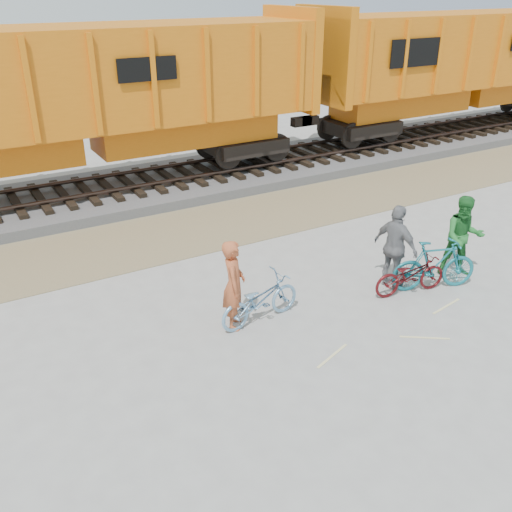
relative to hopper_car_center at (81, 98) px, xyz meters
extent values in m
plane|color=#9E9E99|center=(2.39, -9.00, -3.01)|extent=(120.00, 120.00, 0.00)
cube|color=#897855|center=(2.39, -3.50, -3.00)|extent=(120.00, 3.00, 0.02)
cube|color=slate|center=(2.39, 0.00, -2.86)|extent=(120.00, 4.00, 0.30)
cube|color=black|center=(2.39, 0.00, -2.65)|extent=(0.22, 2.60, 0.12)
cube|color=black|center=(8.89, 0.00, -2.65)|extent=(0.22, 2.60, 0.12)
cylinder|color=#382821|center=(2.39, -0.72, -2.53)|extent=(120.00, 0.12, 0.12)
cylinder|color=#382821|center=(2.39, 0.72, -2.53)|extent=(120.00, 0.12, 0.12)
cube|color=black|center=(0.00, 0.00, -2.07)|extent=(11.20, 2.20, 0.80)
cube|color=#CA690E|center=(0.00, 0.00, -1.22)|extent=(11.76, 1.65, 0.90)
cube|color=#CA690E|center=(0.00, 0.00, 0.53)|extent=(14.00, 3.00, 2.60)
cube|color=#CC670C|center=(6.85, 0.00, 0.63)|extent=(0.30, 3.06, 3.10)
cube|color=black|center=(15.00, 0.00, -2.07)|extent=(11.20, 2.20, 0.80)
cube|color=#CA690E|center=(15.00, 0.00, -1.22)|extent=(11.76, 1.65, 0.90)
cube|color=#CA690E|center=(15.00, 0.00, 0.53)|extent=(14.00, 3.00, 2.60)
cube|color=#CC670C|center=(8.15, 0.00, 0.63)|extent=(0.30, 3.06, 3.10)
cube|color=black|center=(10.80, -1.58, 0.73)|extent=(2.20, 0.04, 0.90)
imported|color=#6A97BC|center=(0.88, -8.18, -2.55)|extent=(1.81, 0.82, 0.92)
imported|color=#166A77|center=(4.67, -8.91, -2.45)|extent=(1.92, 1.11, 1.11)
imported|color=#470D0F|center=(4.11, -8.80, -2.58)|extent=(1.69, 0.83, 0.85)
imported|color=#A84F2C|center=(0.38, -8.08, -2.13)|extent=(0.67, 0.76, 1.75)
imported|color=#1E6528|center=(5.67, -8.71, -2.10)|extent=(1.11, 1.06, 1.81)
imported|color=slate|center=(4.01, -8.40, -2.09)|extent=(0.61, 1.13, 1.83)
camera|label=1|loc=(-3.86, -16.19, 2.86)|focal=40.00mm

